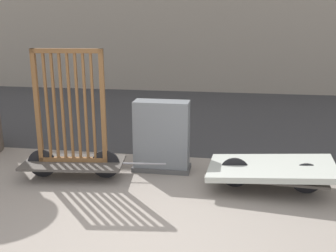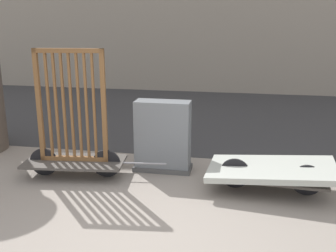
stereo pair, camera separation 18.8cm
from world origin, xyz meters
name	(u,v)px [view 1 (the left image)]	position (x,y,z in m)	size (l,w,h in m)	color
ground_plane	(142,248)	(0.00, 0.00, 0.00)	(60.00, 60.00, 0.00)	gray
road_strip	(196,114)	(0.00, 6.66, 0.00)	(56.00, 7.05, 0.01)	#38383A
bike_cart_with_bedframe	(73,139)	(-1.55, 1.87, 0.66)	(2.34, 0.94, 2.08)	#4C4742
bike_cart_with_mattress	(270,170)	(1.56, 1.87, 0.33)	(2.46, 1.17, 0.47)	#4C4742
utility_cabinet	(162,139)	(-0.20, 2.42, 0.56)	(0.98, 0.43, 1.21)	#4C4C4C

